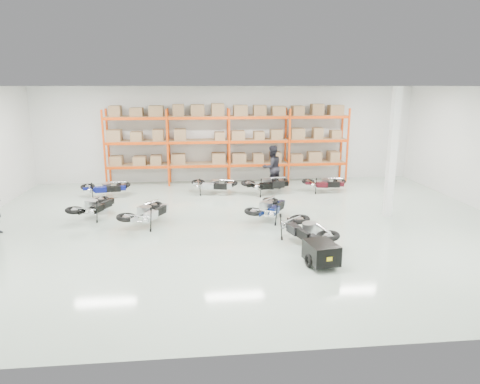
{
  "coord_description": "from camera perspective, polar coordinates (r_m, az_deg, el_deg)",
  "views": [
    {
      "loc": [
        -1.47,
        -13.47,
        4.53
      ],
      "look_at": [
        -0.1,
        0.18,
        1.1
      ],
      "focal_mm": 32.0,
      "sensor_mm": 36.0,
      "label": 1
    }
  ],
  "objects": [
    {
      "name": "pallet_rack",
      "position": [
        20.1,
        -1.54,
        7.54
      ],
      "size": [
        11.28,
        0.98,
        3.62
      ],
      "color": "#DD430B",
      "rests_on": "ground"
    },
    {
      "name": "moto_back_a",
      "position": [
        18.57,
        -17.52,
        0.93
      ],
      "size": [
        1.82,
        1.08,
        1.12
      ],
      "primitive_type": null,
      "rotation": [
        0.0,
        -0.09,
        1.7
      ],
      "color": "navy",
      "rests_on": "ground"
    },
    {
      "name": "moto_blue_centre",
      "position": [
        14.75,
        3.81,
        -1.63
      ],
      "size": [
        1.73,
        2.02,
        1.18
      ],
      "primitive_type": null,
      "rotation": [
        0.0,
        -0.09,
        2.58
      ],
      "color": "#071547",
      "rests_on": "ground"
    },
    {
      "name": "room",
      "position": [
        13.74,
        0.47,
        4.48
      ],
      "size": [
        18.0,
        18.0,
        18.0
      ],
      "color": "#A6B9A7",
      "rests_on": "ground"
    },
    {
      "name": "moto_back_d",
      "position": [
        18.97,
        11.24,
        1.52
      ],
      "size": [
        1.73,
        0.98,
        1.08
      ],
      "primitive_type": null,
      "rotation": [
        0.0,
        -0.09,
        1.48
      ],
      "color": "#450D16",
      "rests_on": "ground"
    },
    {
      "name": "moto_black_far_left",
      "position": [
        15.83,
        -18.97,
        -1.33
      ],
      "size": [
        1.52,
        1.99,
        1.15
      ],
      "primitive_type": null,
      "rotation": [
        0.0,
        -0.09,
        2.73
      ],
      "color": "black",
      "rests_on": "ground"
    },
    {
      "name": "trailer",
      "position": [
        11.25,
        10.78,
        -7.97
      ],
      "size": [
        0.85,
        1.52,
        0.62
      ],
      "rotation": [
        0.0,
        0.0,
        0.18
      ],
      "color": "black",
      "rests_on": "ground"
    },
    {
      "name": "structural_column",
      "position": [
        15.65,
        19.63,
        4.84
      ],
      "size": [
        0.25,
        0.25,
        4.5
      ],
      "primitive_type": "cube",
      "color": "white",
      "rests_on": "ground"
    },
    {
      "name": "moto_back_c",
      "position": [
        18.29,
        3.63,
        1.51
      ],
      "size": [
        2.05,
        1.4,
        1.21
      ],
      "primitive_type": null,
      "rotation": [
        0.0,
        -0.09,
        1.84
      ],
      "color": "black",
      "rests_on": "ground"
    },
    {
      "name": "moto_back_b",
      "position": [
        18.3,
        -3.56,
        1.38
      ],
      "size": [
        1.88,
        1.24,
        1.12
      ],
      "primitive_type": null,
      "rotation": [
        0.0,
        -0.09,
        1.33
      ],
      "color": "#A9AFB3",
      "rests_on": "ground"
    },
    {
      "name": "moto_touring_right",
      "position": [
        12.61,
        8.79,
        -4.34
      ],
      "size": [
        1.44,
        2.12,
        1.25
      ],
      "primitive_type": null,
      "rotation": [
        0.0,
        -0.09,
        0.27
      ],
      "color": "black",
      "rests_on": "ground"
    },
    {
      "name": "moto_silver_left",
      "position": [
        14.45,
        -12.37,
        -2.19
      ],
      "size": [
        1.7,
        2.08,
        1.21
      ],
      "primitive_type": null,
      "rotation": [
        0.0,
        -0.09,
        2.65
      ],
      "color": "#A9ACB0",
      "rests_on": "ground"
    },
    {
      "name": "person_back",
      "position": [
        19.14,
        4.27,
        3.3
      ],
      "size": [
        1.17,
        1.06,
        1.95
      ],
      "primitive_type": "imported",
      "rotation": [
        0.0,
        0.0,
        3.56
      ],
      "color": "black",
      "rests_on": "ground"
    }
  ]
}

